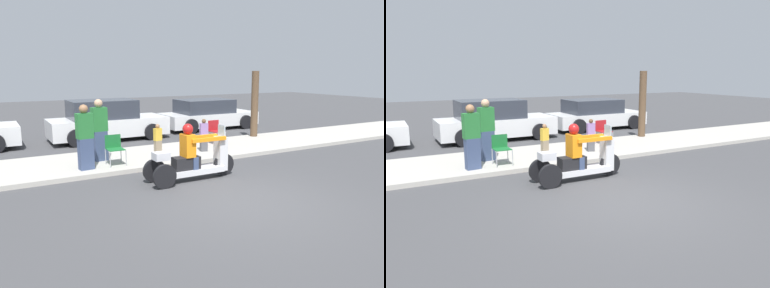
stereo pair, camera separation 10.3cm
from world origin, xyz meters
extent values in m
plane|color=#424244|center=(0.00, 0.00, 0.00)|extent=(60.00, 60.00, 0.00)
cube|color=#B2ADA3|center=(0.00, 4.60, 0.06)|extent=(28.00, 2.80, 0.12)
cylinder|color=black|center=(0.80, 1.89, 0.29)|extent=(0.57, 0.10, 0.57)
cylinder|color=black|center=(-1.03, 1.60, 0.29)|extent=(0.57, 0.10, 0.57)
cylinder|color=black|center=(-1.03, 2.19, 0.29)|extent=(0.57, 0.10, 0.57)
cube|color=silver|center=(-0.14, 1.89, 0.23)|extent=(1.67, 0.41, 0.14)
cube|color=black|center=(-0.31, 1.89, 0.46)|extent=(0.67, 0.32, 0.31)
cube|color=silver|center=(0.70, 1.89, 0.59)|extent=(0.24, 0.32, 0.86)
cube|color=silver|center=(0.72, 1.89, 1.17)|extent=(0.03, 0.29, 0.30)
cube|color=silver|center=(-0.98, 1.89, 0.70)|extent=(0.36, 0.32, 0.18)
cube|color=orange|center=(-0.26, 1.89, 0.89)|extent=(0.26, 0.38, 0.55)
sphere|color=red|center=(-0.26, 1.89, 1.29)|extent=(0.26, 0.26, 0.26)
cube|color=#38476B|center=(-0.13, 1.77, 0.46)|extent=(0.14, 0.14, 0.31)
cube|color=#38476B|center=(-0.13, 2.01, 0.46)|extent=(0.14, 0.14, 0.31)
cube|color=orange|center=(0.22, 1.69, 1.02)|extent=(0.96, 0.09, 0.09)
cube|color=orange|center=(0.22, 2.09, 1.02)|extent=(0.96, 0.09, 0.09)
cube|color=#38476B|center=(-2.28, 3.76, 0.53)|extent=(0.39, 0.28, 0.83)
cube|color=#267233|center=(-2.28, 3.76, 1.27)|extent=(0.43, 0.29, 0.65)
sphere|color=#9E704C|center=(-2.28, 3.76, 1.71)|extent=(0.22, 0.22, 0.22)
cube|color=#38476B|center=(-1.67, 4.56, 0.55)|extent=(0.41, 0.30, 0.86)
cube|color=#267233|center=(-1.67, 4.56, 1.31)|extent=(0.45, 0.31, 0.68)
sphere|color=tan|center=(-1.67, 4.56, 1.77)|extent=(0.23, 0.23, 0.23)
cube|color=#515156|center=(1.57, 4.18, 0.37)|extent=(0.25, 0.19, 0.51)
cube|color=#9972B2|center=(1.57, 4.18, 0.83)|extent=(0.27, 0.19, 0.40)
sphere|color=brown|center=(1.57, 4.18, 1.10)|extent=(0.14, 0.14, 0.14)
cube|color=gray|center=(0.02, 4.32, 0.36)|extent=(0.23, 0.17, 0.47)
cube|color=gold|center=(0.02, 4.32, 0.78)|extent=(0.25, 0.17, 0.37)
sphere|color=#9E704C|center=(0.02, 4.32, 1.03)|extent=(0.13, 0.13, 0.13)
cylinder|color=#A5A8AD|center=(-1.70, 3.56, 0.34)|extent=(0.02, 0.02, 0.44)
cylinder|color=#A5A8AD|center=(-1.26, 3.55, 0.34)|extent=(0.02, 0.02, 0.44)
cylinder|color=#A5A8AD|center=(-1.69, 4.00, 0.34)|extent=(0.02, 0.02, 0.44)
cylinder|color=#A5A8AD|center=(-1.25, 3.99, 0.34)|extent=(0.02, 0.02, 0.44)
cube|color=#19662D|center=(-1.47, 3.78, 0.57)|extent=(0.45, 0.45, 0.02)
cube|color=#19662D|center=(-1.47, 4.00, 0.75)|extent=(0.44, 0.03, 0.38)
cylinder|color=#A5A8AD|center=(2.38, 4.78, 0.34)|extent=(0.02, 0.02, 0.44)
cylinder|color=#A5A8AD|center=(2.82, 4.78, 0.34)|extent=(0.02, 0.02, 0.44)
cylinder|color=#A5A8AD|center=(2.37, 5.22, 0.34)|extent=(0.02, 0.02, 0.44)
cylinder|color=#A5A8AD|center=(2.81, 5.22, 0.34)|extent=(0.02, 0.02, 0.44)
cube|color=maroon|center=(2.60, 5.00, 0.57)|extent=(0.45, 0.45, 0.02)
cube|color=maroon|center=(2.59, 5.22, 0.75)|extent=(0.44, 0.03, 0.38)
cube|color=silver|center=(-0.27, 8.37, 0.52)|extent=(4.48, 1.81, 0.68)
cube|color=#2D333D|center=(-0.50, 8.37, 1.21)|extent=(2.46, 1.63, 0.70)
cylinder|color=black|center=(1.18, 7.46, 0.32)|extent=(0.64, 0.22, 0.64)
cylinder|color=black|center=(1.18, 9.28, 0.32)|extent=(0.64, 0.22, 0.64)
cylinder|color=black|center=(-1.73, 7.46, 0.32)|extent=(0.64, 0.22, 0.64)
cylinder|color=black|center=(-1.73, 9.28, 0.32)|extent=(0.64, 0.22, 0.64)
cube|color=silver|center=(4.67, 8.92, 0.46)|extent=(4.47, 1.88, 0.58)
cube|color=#2D333D|center=(4.45, 8.92, 1.06)|extent=(2.46, 1.69, 0.62)
cylinder|color=black|center=(6.12, 7.98, 0.32)|extent=(0.64, 0.22, 0.64)
cylinder|color=black|center=(6.12, 9.86, 0.32)|extent=(0.64, 0.22, 0.64)
cylinder|color=black|center=(3.22, 7.98, 0.32)|extent=(0.64, 0.22, 0.64)
cylinder|color=black|center=(3.22, 9.86, 0.32)|extent=(0.64, 0.22, 0.64)
cylinder|color=brown|center=(4.76, 5.64, 1.39)|extent=(0.28, 0.28, 2.54)
camera|label=1|loc=(-4.51, -5.91, 2.67)|focal=35.00mm
camera|label=2|loc=(-4.42, -5.96, 2.67)|focal=35.00mm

